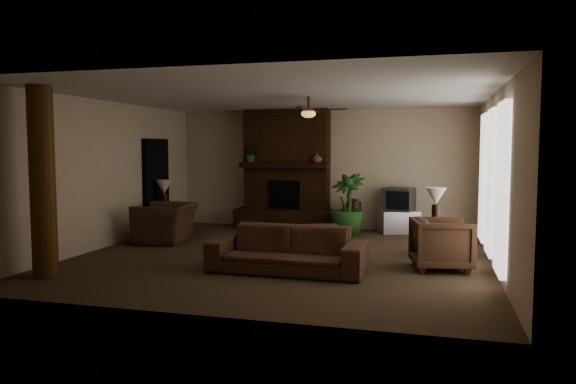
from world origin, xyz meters
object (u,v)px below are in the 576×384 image
(tv_stand, at_px, (399,222))
(lamp_left, at_px, (164,189))
(armchair_left, at_px, (166,216))
(floor_vase, at_px, (354,213))
(armchair_right, at_px, (442,241))
(log_column, at_px, (43,182))
(sofa, at_px, (287,242))
(coffee_table, at_px, (294,236))
(lamp_right, at_px, (436,199))
(side_table_right, at_px, (437,240))
(ottoman, at_px, (324,236))
(floor_plant, at_px, (348,218))
(side_table_left, at_px, (165,222))

(tv_stand, xyz_separation_m, lamp_left, (-4.97, -1.53, 0.75))
(armchair_left, xyz_separation_m, floor_vase, (3.49, 2.23, -0.09))
(lamp_left, bearing_deg, armchair_right, -18.80)
(log_column, xyz_separation_m, sofa, (3.36, 1.24, -0.93))
(floor_vase, bearing_deg, coffee_table, -101.44)
(armchair_left, height_order, coffee_table, armchair_left)
(armchair_left, xyz_separation_m, lamp_left, (-0.49, 0.88, 0.48))
(lamp_right, bearing_deg, armchair_right, -85.53)
(log_column, bearing_deg, side_table_right, 29.71)
(ottoman, bearing_deg, side_table_right, -9.02)
(armchair_left, height_order, lamp_right, lamp_right)
(lamp_right, bearing_deg, sofa, -138.14)
(side_table_right, bearing_deg, coffee_table, -161.17)
(floor_vase, xyz_separation_m, lamp_right, (1.77, -2.16, 0.57))
(armchair_left, bearing_deg, ottoman, 89.31)
(coffee_table, relative_size, tv_stand, 1.41)
(armchair_right, relative_size, floor_plant, 0.66)
(side_table_left, bearing_deg, ottoman, -7.71)
(armchair_left, height_order, armchair_right, armchair_left)
(log_column, relative_size, side_table_left, 5.09)
(ottoman, xyz_separation_m, tv_stand, (1.30, 2.03, 0.05))
(armchair_left, bearing_deg, armchair_right, 70.86)
(armchair_left, distance_m, ottoman, 3.22)
(armchair_right, relative_size, coffee_table, 0.74)
(armchair_right, relative_size, lamp_right, 1.37)
(sofa, relative_size, lamp_left, 3.66)
(coffee_table, xyz_separation_m, floor_vase, (0.61, 3.01, 0.06))
(side_table_right, bearing_deg, tv_stand, 108.86)
(floor_vase, xyz_separation_m, side_table_left, (-3.99, -1.36, -0.16))
(side_table_right, distance_m, lamp_right, 0.73)
(armchair_left, relative_size, ottoman, 1.98)
(floor_plant, relative_size, lamp_left, 2.07)
(side_table_right, height_order, lamp_right, lamp_right)
(armchair_right, height_order, ottoman, armchair_right)
(coffee_table, height_order, lamp_left, lamp_left)
(tv_stand, bearing_deg, side_table_right, -93.88)
(ottoman, relative_size, lamp_right, 0.92)
(coffee_table, bearing_deg, ottoman, 75.51)
(floor_vase, distance_m, side_table_right, 2.83)
(tv_stand, xyz_separation_m, floor_plant, (-1.06, -0.59, 0.13))
(floor_vase, height_order, lamp_left, lamp_left)
(armchair_left, bearing_deg, side_table_left, -157.91)
(ottoman, distance_m, floor_plant, 1.47)
(coffee_table, height_order, floor_plant, floor_plant)
(lamp_left, bearing_deg, coffee_table, -26.12)
(sofa, xyz_separation_m, lamp_right, (2.20, 1.97, 0.54))
(coffee_table, distance_m, side_table_left, 3.76)
(ottoman, distance_m, lamp_right, 2.25)
(log_column, xyz_separation_m, lamp_right, (5.55, 3.21, -0.40))
(lamp_left, relative_size, lamp_right, 1.00)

